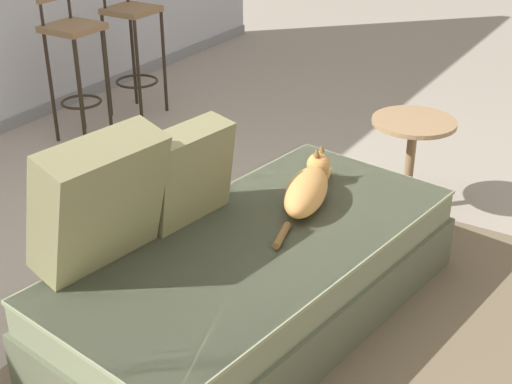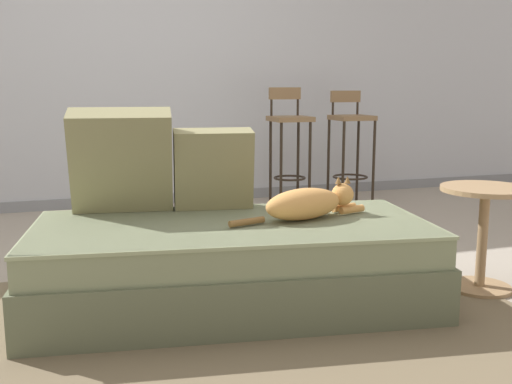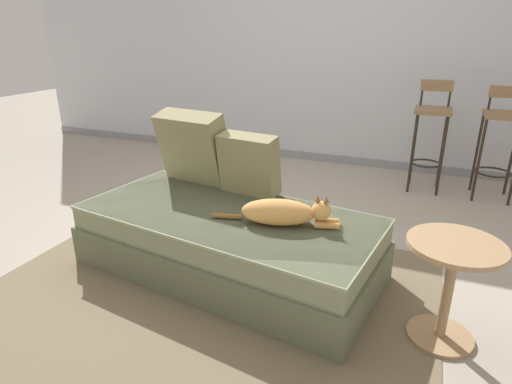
{
  "view_description": "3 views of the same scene",
  "coord_description": "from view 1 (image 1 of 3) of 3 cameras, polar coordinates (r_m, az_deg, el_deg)",
  "views": [
    {
      "loc": [
        -2.13,
        -1.69,
        1.89
      ],
      "look_at": [
        0.15,
        -0.3,
        0.52
      ],
      "focal_mm": 50.0,
      "sensor_mm": 36.0,
      "label": 1
    },
    {
      "loc": [
        -0.75,
        -3.01,
        1.03
      ],
      "look_at": [
        0.15,
        -0.3,
        0.52
      ],
      "focal_mm": 42.0,
      "sensor_mm": 36.0,
      "label": 2
    },
    {
      "loc": [
        1.07,
        -2.55,
        1.45
      ],
      "look_at": [
        0.15,
        -0.3,
        0.52
      ],
      "focal_mm": 30.0,
      "sensor_mm": 36.0,
      "label": 3
    }
  ],
  "objects": [
    {
      "name": "area_rug",
      "position": [
        3.01,
        5.13,
        -11.75
      ],
      "size": [
        2.55,
        1.98,
        0.01
      ],
      "primitive_type": "cube",
      "color": "#75664C",
      "rests_on": "ground"
    },
    {
      "name": "side_table",
      "position": [
        3.88,
        12.28,
        3.12
      ],
      "size": [
        0.44,
        0.44,
        0.53
      ],
      "color": "tan",
      "rests_on": "ground"
    },
    {
      "name": "throw_pillow_middle",
      "position": [
        2.97,
        -5.45,
        1.53
      ],
      "size": [
        0.42,
        0.26,
        0.42
      ],
      "color": "#847F56",
      "rests_on": "couch"
    },
    {
      "name": "couch",
      "position": [
        3.0,
        0.14,
        -6.95
      ],
      "size": [
        1.96,
        1.14,
        0.4
      ],
      "color": "#636B50",
      "rests_on": "ground"
    },
    {
      "name": "bar_stool_by_doorway",
      "position": [
        5.22,
        -9.93,
        12.44
      ],
      "size": [
        0.32,
        0.32,
        0.99
      ],
      "color": "#2D2319",
      "rests_on": "ground"
    },
    {
      "name": "bar_stool_near_window",
      "position": [
        4.81,
        -14.41,
        11.04
      ],
      "size": [
        0.32,
        0.32,
        1.02
      ],
      "color": "#2D2319",
      "rests_on": "ground"
    },
    {
      "name": "ground_plane",
      "position": [
        3.31,
        -5.85,
        -7.82
      ],
      "size": [
        16.0,
        16.0,
        0.0
      ],
      "primitive_type": "plane",
      "color": "#A89E8E",
      "rests_on": "ground"
    },
    {
      "name": "throw_pillow_corner",
      "position": [
        2.68,
        -12.47,
        -0.74
      ],
      "size": [
        0.53,
        0.37,
        0.52
      ],
      "color": "#847F56",
      "rests_on": "couch"
    },
    {
      "name": "cat",
      "position": [
        3.13,
        4.17,
        0.29
      ],
      "size": [
        0.74,
        0.27,
        0.19
      ],
      "color": "tan",
      "rests_on": "couch"
    }
  ]
}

